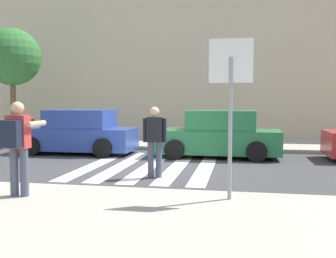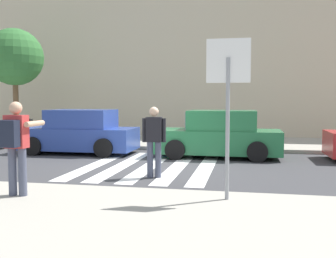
{
  "view_description": "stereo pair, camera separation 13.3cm",
  "coord_description": "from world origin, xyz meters",
  "px_view_note": "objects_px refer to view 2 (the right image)",
  "views": [
    {
      "loc": [
        2.55,
        -10.72,
        1.89
      ],
      "look_at": [
        0.6,
        -0.2,
        1.1
      ],
      "focal_mm": 42.0,
      "sensor_mm": 36.0,
      "label": 1
    },
    {
      "loc": [
        2.68,
        -10.7,
        1.89
      ],
      "look_at": [
        0.6,
        -0.2,
        1.1
      ],
      "focal_mm": 42.0,
      "sensor_mm": 36.0,
      "label": 2
    }
  ],
  "objects_px": {
    "street_tree_west": "(15,58)",
    "stop_sign": "(228,83)",
    "pedestrian_crossing": "(154,138)",
    "photographer_with_backpack": "(16,140)",
    "parked_car_blue": "(79,133)",
    "parked_car_green": "(219,135)"
  },
  "relations": [
    {
      "from": "street_tree_west",
      "to": "parked_car_blue",
      "type": "bearing_deg",
      "value": -34.0
    },
    {
      "from": "stop_sign",
      "to": "street_tree_west",
      "type": "bearing_deg",
      "value": 137.43
    },
    {
      "from": "street_tree_west",
      "to": "stop_sign",
      "type": "bearing_deg",
      "value": -42.57
    },
    {
      "from": "parked_car_blue",
      "to": "parked_car_green",
      "type": "height_order",
      "value": "same"
    },
    {
      "from": "stop_sign",
      "to": "street_tree_west",
      "type": "height_order",
      "value": "street_tree_west"
    },
    {
      "from": "pedestrian_crossing",
      "to": "parked_car_green",
      "type": "xyz_separation_m",
      "value": [
        1.31,
        3.76,
        -0.25
      ]
    },
    {
      "from": "pedestrian_crossing",
      "to": "parked_car_blue",
      "type": "relative_size",
      "value": 0.42
    },
    {
      "from": "photographer_with_backpack",
      "to": "street_tree_west",
      "type": "height_order",
      "value": "street_tree_west"
    },
    {
      "from": "pedestrian_crossing",
      "to": "street_tree_west",
      "type": "relative_size",
      "value": 0.35
    },
    {
      "from": "street_tree_west",
      "to": "photographer_with_backpack",
      "type": "bearing_deg",
      "value": -57.75
    },
    {
      "from": "parked_car_blue",
      "to": "street_tree_west",
      "type": "xyz_separation_m",
      "value": [
        -4.27,
        2.88,
        3.04
      ]
    },
    {
      "from": "parked_car_blue",
      "to": "parked_car_green",
      "type": "xyz_separation_m",
      "value": [
        4.93,
        0.0,
        0.0
      ]
    },
    {
      "from": "photographer_with_backpack",
      "to": "street_tree_west",
      "type": "relative_size",
      "value": 0.35
    },
    {
      "from": "stop_sign",
      "to": "parked_car_blue",
      "type": "bearing_deg",
      "value": 132.06
    },
    {
      "from": "parked_car_green",
      "to": "parked_car_blue",
      "type": "bearing_deg",
      "value": 180.0
    },
    {
      "from": "stop_sign",
      "to": "pedestrian_crossing",
      "type": "distance_m",
      "value": 3.22
    },
    {
      "from": "pedestrian_crossing",
      "to": "street_tree_west",
      "type": "bearing_deg",
      "value": 139.91
    },
    {
      "from": "photographer_with_backpack",
      "to": "pedestrian_crossing",
      "type": "distance_m",
      "value": 3.42
    },
    {
      "from": "stop_sign",
      "to": "parked_car_blue",
      "type": "xyz_separation_m",
      "value": [
        -5.49,
        6.08,
        -1.47
      ]
    },
    {
      "from": "street_tree_west",
      "to": "pedestrian_crossing",
      "type": "bearing_deg",
      "value": -40.09
    },
    {
      "from": "stop_sign",
      "to": "pedestrian_crossing",
      "type": "bearing_deg",
      "value": 128.83
    },
    {
      "from": "stop_sign",
      "to": "parked_car_green",
      "type": "xyz_separation_m",
      "value": [
        -0.56,
        6.08,
        -1.47
      ]
    }
  ]
}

